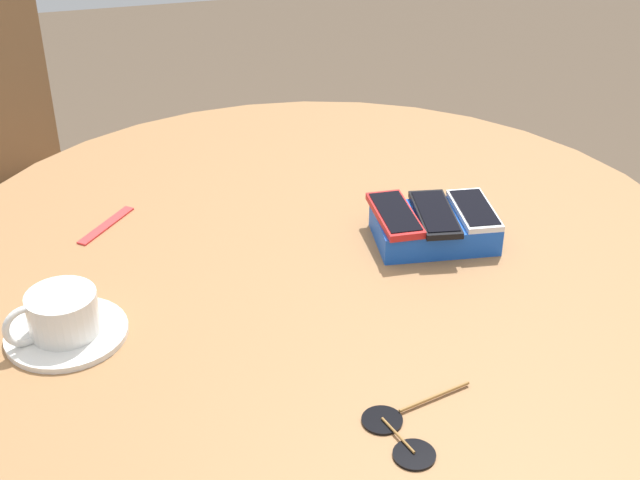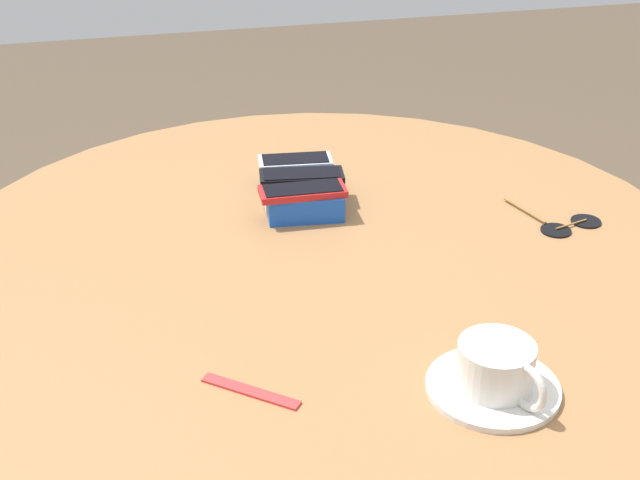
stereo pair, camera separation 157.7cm
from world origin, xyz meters
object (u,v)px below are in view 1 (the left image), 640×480
saucer (67,333)px  phone_white (474,210)px  coffee_cup (61,313)px  chair_far_side (9,197)px  phone_box (434,228)px  round_table (320,312)px  phone_black (435,214)px  phone_red (396,215)px  lanyard_strap (106,225)px  sunglasses (402,433)px

saucer → phone_white: bearing=-170.3°
phone_white → saucer: (0.59, 0.10, -0.04)m
coffee_cup → chair_far_side: bearing=-81.0°
phone_box → coffee_cup: bearing=11.2°
round_table → chair_far_side: size_ratio=1.30×
chair_far_side → saucer: bearing=99.1°
phone_black → phone_red: phone_red is taller
round_table → phone_box: bearing=176.7°
coffee_cup → phone_white: bearing=-170.3°
phone_white → phone_black: same height
phone_red → phone_box: bearing=173.1°
round_table → saucer: bearing=17.7°
phone_box → lanyard_strap: size_ratio=1.50×
round_table → phone_black: (-0.17, 0.01, 0.15)m
phone_red → saucer: phone_red is taller
phone_white → phone_red: phone_red is taller
phone_box → saucer: 0.54m
phone_black → chair_far_side: 1.18m
phone_black → sunglasses: size_ratio=1.00×
phone_box → phone_red: bearing=-6.9°
coffee_cup → round_table: bearing=-162.2°
coffee_cup → lanyard_strap: (-0.06, -0.27, -0.03)m
round_table → phone_red: 0.19m
lanyard_strap → sunglasses: (-0.29, 0.55, 0.00)m
sunglasses → phone_black: bearing=-115.4°
round_table → sunglasses: size_ratio=8.23×
saucer → coffee_cup: (0.00, 0.00, 0.03)m
saucer → coffee_cup: coffee_cup is taller
phone_red → saucer: (0.47, 0.11, -0.04)m
sunglasses → chair_far_side: bearing=-68.0°
phone_black → phone_red: (0.06, -0.01, 0.00)m
phone_white → chair_far_side: (0.75, -0.89, -0.34)m
round_table → chair_far_side: chair_far_side is taller
phone_red → lanyard_strap: phone_red is taller
coffee_cup → sunglasses: (-0.36, 0.27, -0.03)m
round_table → phone_red: phone_red is taller
phone_white → lanyard_strap: 0.56m
coffee_cup → chair_far_side: size_ratio=0.13×
phone_white → lanyard_strap: bearing=-17.6°
phone_white → chair_far_side: bearing=-49.8°
sunglasses → chair_far_side: (0.51, -1.27, -0.30)m
phone_red → lanyard_strap: 0.44m
phone_black → lanyard_strap: size_ratio=1.15×
phone_red → saucer: size_ratio=0.88×
phone_box → coffee_cup: (0.54, 0.11, 0.02)m
coffee_cup → phone_red: bearing=-166.6°
saucer → chair_far_side: bearing=-80.9°
round_table → sunglasses: 0.41m
lanyard_strap → chair_far_side: size_ratio=0.14×
round_table → phone_red: bearing=178.6°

